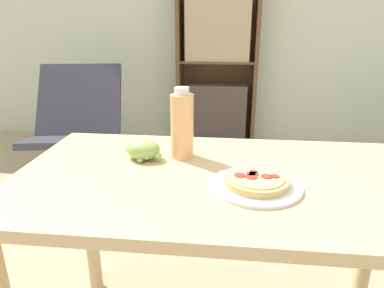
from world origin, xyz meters
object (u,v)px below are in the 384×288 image
at_px(lounge_chair_near, 79,144).
at_px(pizza_on_plate, 256,183).
at_px(grape_bunch, 144,150).
at_px(bookshelf, 217,69).
at_px(drink_bottle, 182,125).

bearing_deg(lounge_chair_near, pizza_on_plate, -61.22).
bearing_deg(grape_bunch, bookshelf, 86.14).
relative_size(lounge_chair_near, bookshelf, 0.52).
height_order(grape_bunch, bookshelf, bookshelf).
distance_m(pizza_on_plate, drink_bottle, 0.34).
height_order(grape_bunch, lounge_chair_near, lounge_chair_near).
distance_m(lounge_chair_near, bookshelf, 1.51).
relative_size(pizza_on_plate, lounge_chair_near, 0.30).
bearing_deg(drink_bottle, bookshelf, 89.24).
xyz_separation_m(pizza_on_plate, drink_bottle, (-0.24, 0.21, 0.10)).
height_order(pizza_on_plate, drink_bottle, drink_bottle).
xyz_separation_m(pizza_on_plate, bookshelf, (-0.21, 2.53, -0.01)).
distance_m(pizza_on_plate, lounge_chair_near, 2.08).
height_order(pizza_on_plate, lounge_chair_near, lounge_chair_near).
relative_size(drink_bottle, bookshelf, 0.15).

